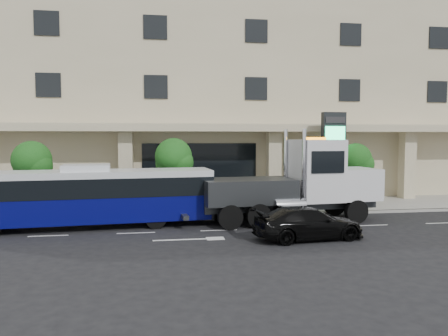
# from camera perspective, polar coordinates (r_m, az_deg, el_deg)

# --- Properties ---
(ground) EXTENTS (120.00, 120.00, 0.00)m
(ground) POSITION_cam_1_polar(r_m,az_deg,el_deg) (23.10, -1.20, -7.37)
(ground) COLOR black
(ground) RESTS_ON ground
(sidewalk) EXTENTS (120.00, 6.00, 0.15)m
(sidewalk) POSITION_cam_1_polar(r_m,az_deg,el_deg) (27.98, -2.54, -5.21)
(sidewalk) COLOR gray
(sidewalk) RESTS_ON ground
(curb) EXTENTS (120.00, 0.30, 0.15)m
(curb) POSITION_cam_1_polar(r_m,az_deg,el_deg) (25.04, -1.80, -6.31)
(curb) COLOR gray
(curb) RESTS_ON ground
(convention_center) EXTENTS (60.00, 17.60, 20.00)m
(convention_center) POSITION_cam_1_polar(r_m,az_deg,el_deg) (38.38, -4.30, 12.12)
(convention_center) COLOR #B7AC89
(convention_center) RESTS_ON ground
(tree_left) EXTENTS (2.27, 2.20, 4.22)m
(tree_left) POSITION_cam_1_polar(r_m,az_deg,el_deg) (27.02, -23.76, 0.60)
(tree_left) COLOR #422B19
(tree_left) RESTS_ON sidewalk
(tree_mid) EXTENTS (2.28, 2.20, 4.38)m
(tree_mid) POSITION_cam_1_polar(r_m,az_deg,el_deg) (26.10, -6.55, 1.13)
(tree_mid) COLOR #422B19
(tree_mid) RESTS_ON sidewalk
(tree_right) EXTENTS (2.10, 2.00, 4.04)m
(tree_right) POSITION_cam_1_polar(r_m,az_deg,el_deg) (28.92, 16.87, 0.82)
(tree_right) COLOR #422B19
(tree_right) RESTS_ON sidewalk
(city_bus) EXTENTS (12.80, 3.72, 3.20)m
(city_bus) POSITION_cam_1_polar(r_m,az_deg,el_deg) (23.12, -17.50, -3.46)
(city_bus) COLOR black
(city_bus) RESTS_ON ground
(tow_truck) EXTENTS (11.03, 3.53, 5.01)m
(tow_truck) POSITION_cam_1_polar(r_m,az_deg,el_deg) (23.96, 9.72, -2.04)
(tow_truck) COLOR #2D3033
(tow_truck) RESTS_ON ground
(black_sedan) EXTENTS (5.20, 2.57, 1.45)m
(black_sedan) POSITION_cam_1_polar(r_m,az_deg,el_deg) (20.06, 10.95, -7.08)
(black_sedan) COLOR black
(black_sedan) RESTS_ON ground
(signage_pylon) EXTENTS (1.51, 0.59, 6.02)m
(signage_pylon) POSITION_cam_1_polar(r_m,az_deg,el_deg) (28.86, 14.06, 1.21)
(signage_pylon) COLOR black
(signage_pylon) RESTS_ON sidewalk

